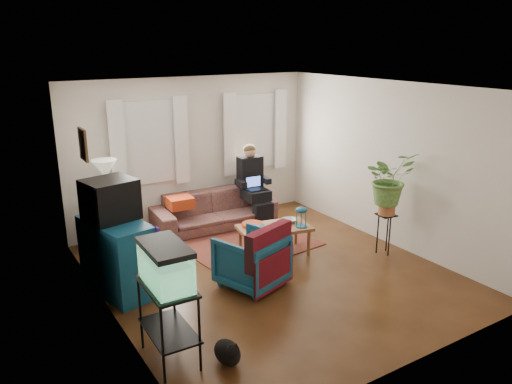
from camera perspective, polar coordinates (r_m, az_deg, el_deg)
floor at (r=7.21m, az=1.70°, el=-9.18°), size 4.50×5.00×0.01m
ceiling at (r=6.51m, az=1.91°, el=11.86°), size 4.50×5.00×0.01m
wall_back at (r=8.87m, az=-7.23°, el=4.58°), size 4.50×0.01×2.60m
wall_front at (r=4.98m, az=18.06°, el=-6.03°), size 4.50×0.01×2.60m
wall_left at (r=5.86m, az=-16.85°, el=-2.48°), size 0.01×5.00×2.60m
wall_right at (r=8.17m, az=15.06°, el=3.08°), size 0.01×5.00×2.60m
window_left at (r=8.50m, az=-12.14°, el=5.53°), size 1.08×0.04×1.38m
window_right at (r=9.38m, az=-0.26°, el=6.95°), size 1.08×0.04×1.38m
curtains_left at (r=8.43m, az=-11.95°, el=5.45°), size 1.36×0.06×1.50m
curtains_right at (r=9.32m, az=0.01°, el=6.88°), size 1.36×0.06×1.50m
picture_frame at (r=6.50m, az=-19.08°, el=5.15°), size 0.04×0.32×0.40m
area_rug at (r=8.16m, az=-0.97°, el=-5.91°), size 2.16×1.80×0.01m
sofa at (r=8.77m, az=-4.84°, el=-1.44°), size 2.19×0.98×0.84m
seated_person at (r=9.03m, az=-0.39°, el=0.60°), size 0.58×0.69×1.28m
side_table at (r=8.27m, az=-16.38°, el=-3.57°), size 0.57×0.57×0.75m
table_lamp at (r=8.06m, az=-16.79°, el=1.08°), size 0.42×0.42×0.69m
dresser at (r=6.76m, az=-15.55°, el=-7.14°), size 0.77×1.18×0.98m
crt_tv at (r=6.60m, az=-16.35°, el=-0.82°), size 0.70×0.66×0.52m
aquarium_stand at (r=5.31m, az=-9.93°, el=-14.51°), size 0.45×0.77×0.85m
aquarium at (r=5.01m, az=-10.30°, el=-8.17°), size 0.40×0.70×0.45m
black_cat at (r=5.33m, az=-3.31°, el=-17.58°), size 0.28×0.40×0.31m
armchair at (r=6.71m, az=-0.52°, el=-7.50°), size 0.97×0.94×0.80m
serape_throw at (r=6.47m, az=1.60°, el=-6.86°), size 0.82×0.44×0.66m
coffee_table at (r=7.72m, az=2.10°, el=-5.52°), size 1.19×0.80×0.45m
cup_a at (r=7.45m, az=0.66°, el=-4.11°), size 0.14×0.14×0.10m
cup_b at (r=7.49m, az=3.01°, el=-4.03°), size 0.12×0.12×0.09m
bowl at (r=7.83m, az=3.85°, el=-3.25°), size 0.25×0.25×0.05m
snack_tray at (r=7.66m, az=-0.38°, el=-3.73°), size 0.40×0.40×0.04m
birdcage at (r=7.61m, az=5.20°, el=-2.83°), size 0.21×0.21×0.32m
plant_stand at (r=7.96m, az=14.50°, el=-4.66°), size 0.30×0.30×0.64m
potted_plant at (r=7.72m, az=14.91°, el=0.63°), size 0.80×0.71×0.81m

